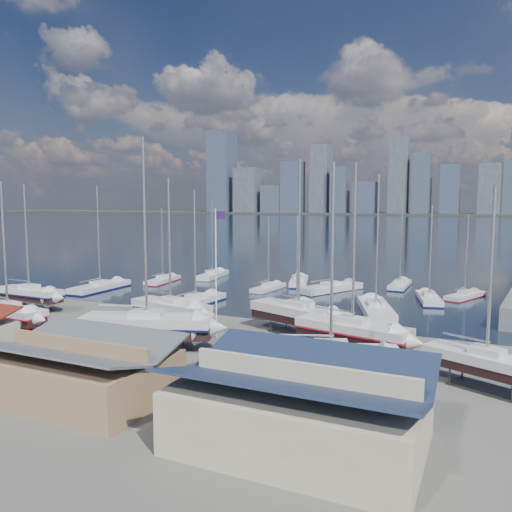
% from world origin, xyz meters
% --- Properties ---
extents(ground, '(1400.00, 1400.00, 0.00)m').
position_xyz_m(ground, '(0.00, -10.00, 0.00)').
color(ground, '#605E59').
rests_on(ground, ground).
extents(water, '(1400.00, 600.00, 0.40)m').
position_xyz_m(water, '(0.00, 300.00, -0.15)').
color(water, '#19273B').
rests_on(water, ground).
extents(far_shore, '(1400.00, 80.00, 2.20)m').
position_xyz_m(far_shore, '(0.00, 560.00, 1.10)').
color(far_shore, '#2D332D').
rests_on(far_shore, ground).
extents(skyline, '(639.14, 43.80, 107.69)m').
position_xyz_m(skyline, '(-7.83, 553.76, 39.09)').
color(skyline, '#475166').
rests_on(skyline, far_shore).
extents(shed_grey, '(12.60, 8.40, 4.17)m').
position_xyz_m(shed_grey, '(0.00, -26.00, 2.15)').
color(shed_grey, '#8C6B4C').
rests_on(shed_grey, ground).
extents(shed_blue, '(13.65, 9.45, 4.71)m').
position_xyz_m(shed_blue, '(16.00, -26.00, 2.42)').
color(shed_blue, '#BFB293').
rests_on(shed_blue, ground).
extents(sailboat_cradle_0, '(9.62, 2.92, 15.48)m').
position_xyz_m(sailboat_cradle_0, '(-26.47, -7.32, 2.04)').
color(sailboat_cradle_0, '#2D2D33').
rests_on(sailboat_cradle_0, ground).
extents(sailboat_cradle_1, '(9.68, 3.44, 15.40)m').
position_xyz_m(sailboat_cradle_1, '(-19.28, -16.13, 2.04)').
color(sailboat_cradle_1, '#2D2D33').
rests_on(sailboat_cradle_1, ground).
extents(sailboat_cradle_2, '(10.05, 4.71, 15.84)m').
position_xyz_m(sailboat_cradle_2, '(-5.45, -7.25, 2.07)').
color(sailboat_cradle_2, '#2D2D33').
rests_on(sailboat_cradle_2, ground).
extents(sailboat_cradle_3, '(12.33, 7.14, 19.00)m').
position_xyz_m(sailboat_cradle_3, '(-2.73, -14.90, 2.23)').
color(sailboat_cradle_3, '#2D2D33').
rests_on(sailboat_cradle_3, ground).
extents(sailboat_cradle_4, '(11.19, 6.50, 17.51)m').
position_xyz_m(sailboat_cradle_4, '(7.96, -4.31, 2.15)').
color(sailboat_cradle_4, '#2D2D33').
rests_on(sailboat_cradle_4, ground).
extents(sailboat_cradle_5, '(10.30, 6.14, 16.08)m').
position_xyz_m(sailboat_cradle_5, '(14.93, -16.63, 2.07)').
color(sailboat_cradle_5, '#2D2D33').
rests_on(sailboat_cradle_5, ground).
extents(sailboat_cradle_6, '(10.69, 5.19, 16.60)m').
position_xyz_m(sailboat_cradle_6, '(14.53, -8.64, 2.10)').
color(sailboat_cradle_6, '#2D2D33').
rests_on(sailboat_cradle_6, ground).
extents(sailboat_cradle_7, '(8.97, 5.79, 14.39)m').
position_xyz_m(sailboat_cradle_7, '(25.20, -12.95, 1.99)').
color(sailboat_cradle_7, '#2D2D33').
rests_on(sailboat_cradle_7, ground).
extents(sailboat_moored_0, '(3.36, 11.16, 16.58)m').
position_xyz_m(sailboat_moored_0, '(-28.27, 7.13, 0.31)').
color(sailboat_moored_0, black).
rests_on(sailboat_moored_0, water).
extents(sailboat_moored_1, '(3.44, 8.89, 12.96)m').
position_xyz_m(sailboat_moored_1, '(-23.99, 17.30, 0.31)').
color(sailboat_moored_1, black).
rests_on(sailboat_moored_1, water).
extents(sailboat_moored_2, '(4.07, 9.97, 14.62)m').
position_xyz_m(sailboat_moored_2, '(-19.18, 25.52, 0.32)').
color(sailboat_moored_2, black).
rests_on(sailboat_moored_2, water).
extents(sailboat_moored_3, '(3.65, 10.63, 15.63)m').
position_xyz_m(sailboat_moored_3, '(-9.29, 3.90, 0.31)').
color(sailboat_moored_3, black).
rests_on(sailboat_moored_3, water).
extents(sailboat_moored_4, '(2.86, 8.01, 11.85)m').
position_xyz_m(sailboat_moored_4, '(-5.04, 17.96, 0.33)').
color(sailboat_moored_4, black).
rests_on(sailboat_moored_4, water).
extents(sailboat_moored_5, '(5.50, 10.16, 14.64)m').
position_xyz_m(sailboat_moored_5, '(-2.80, 25.38, 0.31)').
color(sailboat_moored_5, black).
rests_on(sailboat_moored_5, water).
extents(sailboat_moored_6, '(2.97, 8.35, 12.24)m').
position_xyz_m(sailboat_moored_6, '(3.94, 6.14, 0.31)').
color(sailboat_moored_6, black).
rests_on(sailboat_moored_6, water).
extents(sailboat_moored_7, '(7.83, 11.26, 16.71)m').
position_xyz_m(sailboat_moored_7, '(3.89, 20.94, 0.32)').
color(sailboat_moored_7, black).
rests_on(sailboat_moored_7, water).
extents(sailboat_moored_8, '(2.51, 8.84, 13.20)m').
position_xyz_m(sailboat_moored_8, '(12.74, 28.94, 0.31)').
color(sailboat_moored_8, black).
rests_on(sailboat_moored_8, water).
extents(sailboat_moored_9, '(6.89, 11.95, 17.42)m').
position_xyz_m(sailboat_moored_9, '(13.06, 8.74, 0.32)').
color(sailboat_moored_9, black).
rests_on(sailboat_moored_9, water).
extents(sailboat_moored_10, '(4.62, 9.45, 13.62)m').
position_xyz_m(sailboat_moored_10, '(18.10, 18.92, 0.31)').
color(sailboat_moored_10, black).
rests_on(sailboat_moored_10, water).
extents(sailboat_moored_11, '(5.30, 8.33, 12.10)m').
position_xyz_m(sailboat_moored_11, '(22.41, 23.32, 0.31)').
color(sailboat_moored_11, black).
rests_on(sailboat_moored_11, water).
extents(car_a, '(2.95, 4.31, 1.36)m').
position_xyz_m(car_a, '(-14.64, -18.38, 0.68)').
color(car_a, gray).
rests_on(car_a, ground).
extents(car_b, '(4.79, 3.18, 1.49)m').
position_xyz_m(car_b, '(-7.67, -21.46, 0.75)').
color(car_b, gray).
rests_on(car_b, ground).
extents(car_c, '(4.79, 6.34, 1.60)m').
position_xyz_m(car_c, '(6.67, -20.80, 0.80)').
color(car_c, gray).
rests_on(car_c, ground).
extents(car_d, '(2.78, 5.32, 1.47)m').
position_xyz_m(car_d, '(5.88, -21.14, 0.74)').
color(car_d, gray).
rests_on(car_d, ground).
extents(flagpole, '(1.12, 0.12, 12.72)m').
position_xyz_m(flagpole, '(1.19, -8.95, 7.37)').
color(flagpole, white).
rests_on(flagpole, ground).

